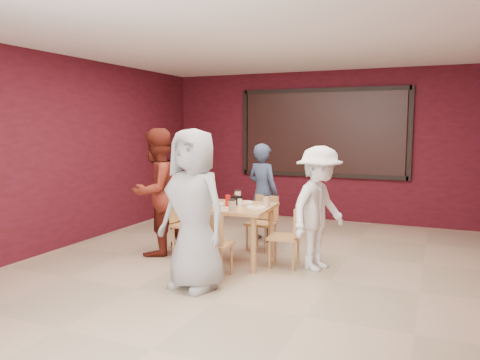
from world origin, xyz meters
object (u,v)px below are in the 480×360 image
at_px(diner_back, 263,192).
at_px(diner_right, 319,208).
at_px(chair_front, 212,241).
at_px(diner_left, 157,192).
at_px(chair_right, 289,233).
at_px(diner_front, 193,210).
at_px(chair_back, 263,219).
at_px(chair_left, 186,220).
at_px(dining_table, 235,213).

distance_m(diner_back, diner_right, 1.60).
bearing_deg(chair_front, diner_left, 150.20).
distance_m(chair_right, diner_right, 0.49).
relative_size(diner_back, diner_left, 0.87).
bearing_deg(diner_right, chair_front, 148.37).
bearing_deg(diner_front, diner_left, 151.82).
distance_m(chair_back, chair_left, 1.14).
bearing_deg(dining_table, chair_back, 81.89).
bearing_deg(diner_front, diner_right, 62.07).
bearing_deg(dining_table, chair_front, -87.47).
relative_size(chair_left, diner_front, 0.50).
height_order(chair_left, diner_front, diner_front).
height_order(chair_front, diner_back, diner_back).
bearing_deg(diner_right, diner_back, 64.68).
height_order(chair_right, diner_front, diner_front).
height_order(chair_left, diner_back, diner_back).
bearing_deg(chair_right, diner_front, -122.70).
bearing_deg(diner_left, chair_right, 103.15).
distance_m(dining_table, diner_front, 1.12).
bearing_deg(chair_left, diner_right, 3.12).
height_order(chair_back, diner_left, diner_left).
height_order(chair_front, chair_left, chair_left).
relative_size(chair_right, diner_left, 0.44).
xyz_separation_m(chair_left, diner_back, (0.67, 1.21, 0.26)).
distance_m(chair_left, diner_right, 1.85).
height_order(chair_left, diner_right, diner_right).
bearing_deg(chair_right, dining_table, -176.05).
bearing_deg(diner_back, chair_left, 81.82).
xyz_separation_m(chair_front, chair_left, (-0.78, 0.77, 0.05)).
relative_size(dining_table, chair_right, 1.29).
xyz_separation_m(chair_left, diner_front, (0.73, -1.12, 0.38)).
xyz_separation_m(chair_front, diner_left, (-1.19, 0.68, 0.43)).
bearing_deg(chair_front, dining_table, 92.53).
bearing_deg(chair_back, diner_right, -33.71).
bearing_deg(diner_front, chair_left, 137.01).
distance_m(diner_front, diner_left, 1.54).
bearing_deg(chair_left, chair_back, 41.16).
bearing_deg(chair_right, diner_left, -176.41).
height_order(chair_back, diner_back, diner_back).
height_order(dining_table, diner_back, diner_back).
xyz_separation_m(chair_back, chair_right, (0.62, -0.72, 0.00)).
relative_size(chair_front, diner_left, 0.45).
distance_m(dining_table, diner_left, 1.18).
bearing_deg(diner_front, dining_table, 103.31).
relative_size(chair_back, diner_front, 0.44).
bearing_deg(diner_front, chair_front, 96.86).
xyz_separation_m(diner_front, diner_right, (1.09, 1.22, -0.11)).
bearing_deg(chair_back, chair_left, -138.84).
xyz_separation_m(chair_front, diner_right, (1.05, 0.87, 0.32)).
distance_m(chair_back, diner_back, 0.59).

